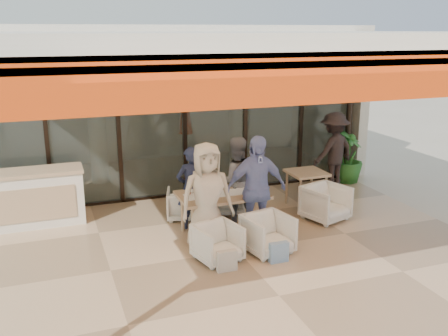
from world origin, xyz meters
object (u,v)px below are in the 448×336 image
Objects in this scene: diner_navy at (191,188)px; side_chair at (326,201)px; diner_periwinkle at (256,190)px; chair_near_right at (268,232)px; host_counter at (31,198)px; diner_cream at (207,197)px; standing_woman at (333,151)px; chair_far_right at (226,197)px; side_table at (306,177)px; dining_table at (222,197)px; diner_grey at (236,180)px; chair_near_left at (218,241)px; chair_far_left at (184,203)px; potted_palm at (348,157)px.

side_chair is at bearing 160.93° from diner_navy.
chair_near_right is at bearing -89.71° from diner_periwinkle.
diner_cream is (2.66, -1.99, 0.35)m from host_counter.
standing_woman is (3.63, 2.11, -0.02)m from diner_cream.
chair_far_right is 0.96× the size of chair_near_right.
side_table is (1.60, 1.17, -0.27)m from diner_periwinkle.
diner_navy is 2.52m from side_chair.
dining_table is 0.65m from diner_cream.
chair_near_left is at bearing 65.84° from diner_grey.
diner_cream is (-0.41, -0.46, 0.19)m from dining_table.
chair_near_left is 0.40× the size of diner_grey.
diner_navy is at bearing 76.36° from chair_near_left.
diner_periwinkle is at bearing -46.97° from dining_table.
chair_near_left is 1.14m from diner_periwinkle.
side_chair is at bearing 18.04° from chair_near_right.
standing_woman is (1.19, 1.69, 0.49)m from side_chair.
diner_periwinkle reaches higher than chair_far_right.
diner_periwinkle is at bearing 1.64° from diner_cream.
chair_far_right is at bearing -9.50° from host_counter.
diner_periwinkle is at bearing -143.99° from side_table.
chair_far_right is at bearing 171.67° from side_table.
chair_far_left is at bearing -4.16° from standing_woman.
chair_far_right is (0.43, 0.94, -0.35)m from dining_table.
diner_periwinkle reaches higher than potted_palm.
chair_far_right is 1.51m from diner_periwinkle.
potted_palm is at bearing -168.87° from diner_navy.
side_chair is 2.13m from standing_woman.
chair_near_right is (0.84, 0.00, 0.02)m from chair_near_left.
diner_navy is 0.88× the size of standing_woman.
diner_periwinkle is (0.43, -0.46, 0.22)m from dining_table.
diner_grey is (0.84, 0.00, 0.05)m from diner_navy.
diner_periwinkle reaches higher than chair_near_left.
chair_near_left is at bearing 82.15° from diner_navy.
host_counter is at bearing 4.07° from chair_far_left.
chair_far_left is at bearing -167.35° from potted_palm.
diner_cream is at bearing -179.71° from diner_periwinkle.
chair_far_right is 2.08m from chair_near_left.
chair_near_right is at bearing -29.12° from diner_cream.
chair_far_right is 0.42× the size of diner_grey.
side_chair is at bearing 6.90° from chair_near_left.
diner_cream is (0.00, -1.40, 0.56)m from chair_far_left.
side_chair is (1.60, 0.92, 0.02)m from chair_near_right.
diner_navy reaches higher than potted_palm.
potted_palm reaches higher than dining_table.
chair_near_left is 5.06m from potted_palm.
diner_grey is at bearing 8.19° from standing_woman.
chair_near_right reaches higher than chair_far_right.
diner_cream is 0.84m from diner_periwinkle.
diner_navy is 0.93× the size of diner_grey.
diner_cream is at bearing 171.17° from side_chair.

